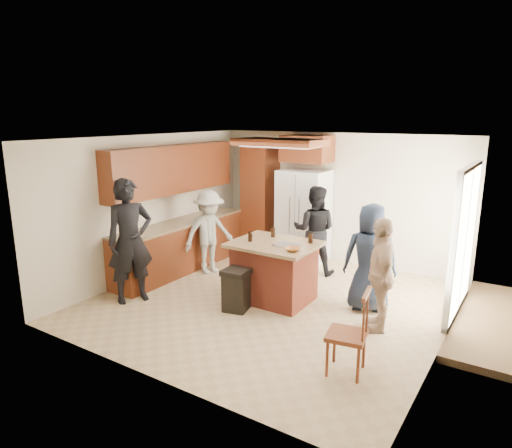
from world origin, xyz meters
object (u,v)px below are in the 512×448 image
Objects in this scene: person_behind_left at (314,230)px; trash_bin at (236,290)px; person_behind_right at (370,258)px; person_front_left at (130,241)px; refrigerator at (303,216)px; kitchen_island at (274,271)px; person_side_right at (380,274)px; spindle_chair at (349,335)px; person_counter at (209,232)px.

person_behind_left reaches higher than trash_bin.
trash_bin is at bearing 17.00° from person_behind_right.
person_front_left is 1.06× the size of refrigerator.
trash_bin is (0.25, -2.64, -0.58)m from refrigerator.
person_behind_right is 1.25× the size of kitchen_island.
person_front_left is 3.04× the size of trash_bin.
person_behind_left is at bearing -47.40° from refrigerator.
person_behind_right reaches higher than trash_bin.
refrigerator is at bearing -156.33° from person_side_right.
person_front_left is 3.47m from refrigerator.
spindle_chair is at bearing 85.87° from person_behind_right.
trash_bin is at bearing 65.91° from person_behind_left.
refrigerator is (1.11, 1.55, 0.14)m from person_counter.
person_front_left is at bearing -164.50° from person_counter.
trash_bin is (1.56, 0.57, -0.64)m from person_front_left.
person_behind_right is at bearing -171.36° from person_side_right.
refrigerator is 2.12m from kitchen_island.
person_front_left is at bearing 38.47° from person_behind_left.
person_behind_left is 1.62× the size of spindle_chair.
trash_bin is 0.63× the size of spindle_chair.
person_counter reaches higher than spindle_chair.
person_front_left reaches higher than refrigerator.
person_front_left is 1.24× the size of person_side_right.
person_front_left is 1.69m from person_counter.
kitchen_island is at bearing -83.48° from person_counter.
person_behind_left is 0.74m from refrigerator.
spindle_chair is (3.59, -0.14, -0.50)m from person_front_left.
person_counter is at bearing -125.74° from refrigerator.
kitchen_island is (1.84, 1.20, -0.48)m from person_front_left.
person_behind_left reaches higher than spindle_chair.
person_front_left reaches higher than person_counter.
person_counter is at bearing 141.25° from trash_bin.
spindle_chair is (1.75, -1.35, -0.02)m from kitchen_island.
kitchen_island is (1.64, -0.46, -0.29)m from person_counter.
person_counter is 0.84× the size of refrigerator.
person_front_left reaches higher than trash_bin.
person_side_right is 3.37m from person_counter.
person_side_right is 2.46× the size of trash_bin.
trash_bin is at bearing -113.71° from kitchen_island.
person_side_right is at bearing -3.12° from kitchen_island.
kitchen_island is at bearing -30.83° from person_front_left.
refrigerator is at bearing 124.13° from spindle_chair.
refrigerator reaches higher than kitchen_island.
trash_bin is (-1.96, -0.54, -0.45)m from person_side_right.
person_counter is (-3.00, 0.02, -0.04)m from person_behind_right.
spindle_chair is at bearing -37.60° from kitchen_island.
person_side_right is (0.33, -0.54, -0.03)m from person_behind_right.
spindle_chair is (2.02, -0.71, 0.13)m from trash_bin.
person_behind_left is 1.26× the size of kitchen_island.
spindle_chair is (3.39, -1.81, -0.31)m from person_counter.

